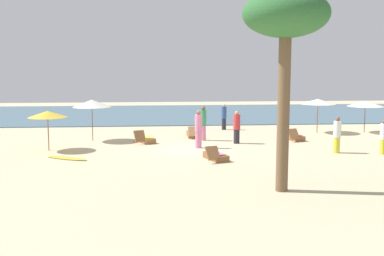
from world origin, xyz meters
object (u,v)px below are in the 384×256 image
lounger_4 (193,134)px  palm_1 (286,20)px  umbrella_3 (92,103)px  lounger_0 (293,137)px  lounger_3 (145,139)px  person_2 (203,123)px  umbrella_0 (318,102)px  umbrella_1 (365,104)px  surfboard (67,158)px  lounger_1 (215,156)px  person_1 (337,135)px  person_4 (224,117)px  person_3 (237,127)px  person_5 (198,129)px  umbrella_2 (48,114)px  person_0 (383,137)px

lounger_4 → palm_1: palm_1 is taller
umbrella_3 → lounger_0: size_ratio=1.29×
umbrella_3 → lounger_3: umbrella_3 is taller
lounger_4 → person_2: bearing=-69.1°
umbrella_0 → lounger_0: bearing=-130.9°
umbrella_1 → surfboard: size_ratio=1.03×
lounger_4 → person_2: size_ratio=0.89×
person_2 → lounger_1: bearing=-90.4°
umbrella_0 → person_2: size_ratio=1.12×
person_1 → person_4: person_1 is taller
person_3 → person_4: bearing=88.7°
person_5 → surfboard: 6.67m
umbrella_1 → person_1: 7.78m
umbrella_1 → lounger_4: bearing=-175.3°
lounger_3 → person_4: person_4 is taller
umbrella_0 → umbrella_2: umbrella_0 is taller
person_1 → person_4: 9.50m
lounger_4 → person_1: (6.47, -5.54, 0.71)m
palm_1 → umbrella_0: bearing=66.1°
umbrella_1 → person_0: size_ratio=1.32×
person_3 → surfboard: 9.11m
person_1 → person_5: person_5 is taller
person_4 → person_3: bearing=-91.3°
lounger_1 → surfboard: lounger_1 is taller
lounger_4 → person_3: person_3 is taller
umbrella_0 → umbrella_2: 16.02m
person_2 → person_4: (1.81, 4.27, -0.14)m
person_0 → umbrella_0: bearing=95.4°
lounger_0 → person_4: (-3.25, 4.56, 0.67)m
lounger_3 → person_3: person_3 is taller
umbrella_3 → lounger_4: 6.03m
umbrella_2 → umbrella_3: bearing=57.3°
umbrella_0 → lounger_1: 10.92m
umbrella_3 → lounger_3: size_ratio=1.32×
person_0 → person_2: size_ratio=0.86×
lounger_3 → surfboard: (-3.44, -4.21, -0.14)m
umbrella_1 → lounger_0: size_ratio=1.23×
person_5 → person_2: bearing=78.1°
palm_1 → lounger_3: bearing=114.6°
umbrella_2 → person_0: (15.95, -2.32, -0.97)m
lounger_0 → surfboard: 12.53m
lounger_3 → person_2: size_ratio=0.90×
person_1 → lounger_0: bearing=103.1°
umbrella_0 → lounger_3: umbrella_0 is taller
person_2 → person_5: person_5 is taller
lounger_0 → lounger_4: (-5.54, 1.56, -0.01)m
lounger_3 → umbrella_2: bearing=-156.9°
umbrella_1 → person_5: umbrella_1 is taller
umbrella_3 → person_3: (7.81, -1.48, -1.21)m
person_0 → palm_1: (-6.53, -6.03, 4.80)m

